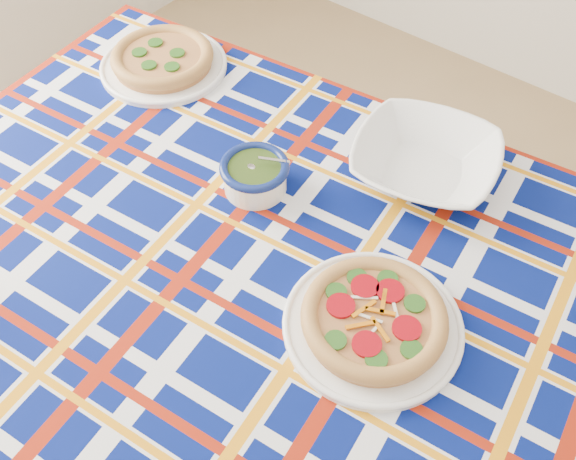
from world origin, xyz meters
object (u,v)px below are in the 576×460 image
Objects in this scene: dining_table at (292,304)px; serving_bowl at (425,162)px; main_focaccia_plate at (374,318)px; pesto_bowl at (255,174)px.

serving_bowl is at bearing 76.24° from dining_table.
main_focaccia_plate is 1.08× the size of serving_bowl.
dining_table is at bearing -97.03° from serving_bowl.
pesto_bowl reaches higher than main_focaccia_plate.
dining_table is at bearing -178.48° from main_focaccia_plate.
pesto_bowl reaches higher than serving_bowl.
serving_bowl is (-0.12, 0.37, 0.01)m from main_focaccia_plate.
serving_bowl reaches higher than dining_table.
pesto_bowl is at bearing -135.08° from serving_bowl.
main_focaccia_plate reaches higher than dining_table.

